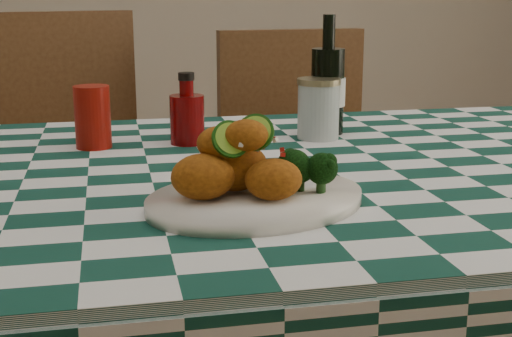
{
  "coord_description": "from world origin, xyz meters",
  "views": [
    {
      "loc": [
        -0.27,
        -1.18,
        1.09
      ],
      "look_at": [
        -0.07,
        -0.22,
        0.84
      ],
      "focal_mm": 50.0,
      "sensor_mm": 36.0,
      "label": 1
    }
  ],
  "objects": [
    {
      "name": "wooden_chair_right",
      "position": [
        0.29,
        0.67,
        0.49
      ],
      "size": [
        0.48,
        0.5,
        0.97
      ],
      "primitive_type": null,
      "rotation": [
        0.0,
        0.0,
        0.08
      ],
      "color": "#472814",
      "rests_on": "ground"
    },
    {
      "name": "mason_jar",
      "position": [
        0.16,
        0.22,
        0.85
      ],
      "size": [
        0.11,
        0.11,
        0.12
      ],
      "primitive_type": null,
      "rotation": [
        0.0,
        0.0,
        -0.26
      ],
      "color": "#B2BCBA",
      "rests_on": "dining_table"
    },
    {
      "name": "plate",
      "position": [
        -0.07,
        -0.22,
        0.8
      ],
      "size": [
        0.4,
        0.36,
        0.02
      ],
      "primitive_type": null,
      "rotation": [
        0.0,
        0.0,
        0.38
      ],
      "color": "white",
      "rests_on": "dining_table"
    },
    {
      "name": "wooden_chair_left",
      "position": [
        -0.34,
        0.76,
        0.51
      ],
      "size": [
        0.61,
        0.62,
        1.03
      ],
      "primitive_type": null,
      "rotation": [
        0.0,
        0.0,
        0.36
      ],
      "color": "#472814",
      "rests_on": "ground"
    },
    {
      "name": "ketchup_bottle",
      "position": [
        -0.12,
        0.22,
        0.86
      ],
      "size": [
        0.09,
        0.09,
        0.14
      ],
      "primitive_type": null,
      "rotation": [
        0.0,
        0.0,
        -0.3
      ],
      "color": "#630405",
      "rests_on": "dining_table"
    },
    {
      "name": "broccoli_side",
      "position": [
        0.01,
        -0.21,
        0.83
      ],
      "size": [
        0.08,
        0.08,
        0.06
      ],
      "primitive_type": null,
      "color": "black",
      "rests_on": "plate"
    },
    {
      "name": "fried_chicken_pile",
      "position": [
        -0.08,
        -0.22,
        0.86
      ],
      "size": [
        0.17,
        0.12,
        0.11
      ],
      "primitive_type": null,
      "color": "#AB5910",
      "rests_on": "plate"
    },
    {
      "name": "beer_bottle",
      "position": [
        0.19,
        0.27,
        0.91
      ],
      "size": [
        0.1,
        0.1,
        0.25
      ],
      "primitive_type": null,
      "rotation": [
        0.0,
        0.0,
        -0.38
      ],
      "color": "black",
      "rests_on": "dining_table"
    },
    {
      "name": "red_tumbler",
      "position": [
        -0.3,
        0.22,
        0.85
      ],
      "size": [
        0.09,
        0.09,
        0.12
      ],
      "primitive_type": "cylinder",
      "rotation": [
        0.0,
        0.0,
        -0.28
      ],
      "color": "maroon",
      "rests_on": "dining_table"
    }
  ]
}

